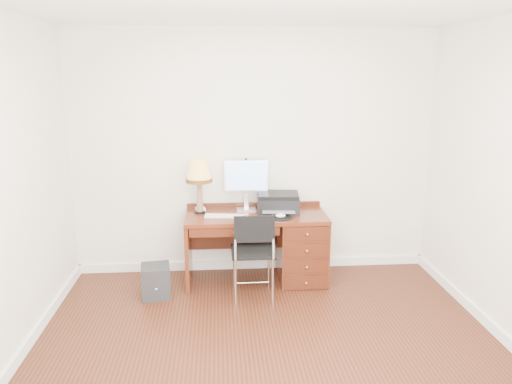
{
  "coord_description": "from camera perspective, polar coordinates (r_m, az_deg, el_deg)",
  "views": [
    {
      "loc": [
        -0.39,
        -3.71,
        2.24
      ],
      "look_at": [
        -0.02,
        1.2,
        1.05
      ],
      "focal_mm": 35.0,
      "sensor_mm": 36.0,
      "label": 1
    }
  ],
  "objects": [
    {
      "name": "equipment_box",
      "position": [
        5.24,
        -11.37,
        -9.95
      ],
      "size": [
        0.32,
        0.32,
        0.33
      ],
      "primitive_type": "cube",
      "rotation": [
        0.0,
        0.0,
        0.13
      ],
      "color": "black",
      "rests_on": "ground"
    },
    {
      "name": "ground",
      "position": [
        4.35,
        1.48,
        -17.35
      ],
      "size": [
        4.0,
        4.0,
        0.0
      ],
      "primitive_type": "plane",
      "color": "#35160C",
      "rests_on": "ground"
    },
    {
      "name": "chair",
      "position": [
        4.94,
        -0.32,
        -6.32
      ],
      "size": [
        0.43,
        0.43,
        0.91
      ],
      "rotation": [
        0.0,
        0.0,
        0.0
      ],
      "color": "black",
      "rests_on": "ground"
    },
    {
      "name": "leg_lamp",
      "position": [
        5.32,
        -6.54,
        2.0
      ],
      "size": [
        0.28,
        0.28,
        0.58
      ],
      "color": "black",
      "rests_on": "desk"
    },
    {
      "name": "room_shell",
      "position": [
        4.88,
        0.71,
        -13.04
      ],
      "size": [
        4.0,
        4.0,
        4.0
      ],
      "color": "silver",
      "rests_on": "ground"
    },
    {
      "name": "mouse_pad",
      "position": [
        5.2,
        2.81,
        -2.86
      ],
      "size": [
        0.24,
        0.24,
        0.05
      ],
      "color": "black",
      "rests_on": "desk"
    },
    {
      "name": "pen_cup",
      "position": [
        5.42,
        1.93,
        -1.79
      ],
      "size": [
        0.08,
        0.08,
        0.09
      ],
      "primitive_type": "cylinder",
      "color": "black",
      "rests_on": "desk"
    },
    {
      "name": "printer",
      "position": [
        5.43,
        2.55,
        -1.19
      ],
      "size": [
        0.48,
        0.39,
        0.2
      ],
      "rotation": [
        0.0,
        0.0,
        -0.09
      ],
      "color": "black",
      "rests_on": "desk"
    },
    {
      "name": "keyboard",
      "position": [
        5.26,
        -3.61,
        -2.74
      ],
      "size": [
        0.43,
        0.17,
        0.02
      ],
      "primitive_type": "cube",
      "rotation": [
        0.0,
        0.0,
        -0.14
      ],
      "color": "white",
      "rests_on": "desk"
    },
    {
      "name": "phone",
      "position": [
        5.46,
        -6.38,
        -1.61
      ],
      "size": [
        0.12,
        0.12,
        0.21
      ],
      "rotation": [
        0.0,
        0.0,
        0.21
      ],
      "color": "white",
      "rests_on": "desk"
    },
    {
      "name": "desk",
      "position": [
        5.47,
        3.38,
        -5.87
      ],
      "size": [
        1.5,
        0.67,
        0.75
      ],
      "color": "#5B2313",
      "rests_on": "ground"
    },
    {
      "name": "monitor",
      "position": [
        5.45,
        -1.16,
        1.54
      ],
      "size": [
        0.48,
        0.16,
        0.55
      ],
      "rotation": [
        0.0,
        0.0,
        -0.05
      ],
      "color": "silver",
      "rests_on": "desk"
    }
  ]
}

